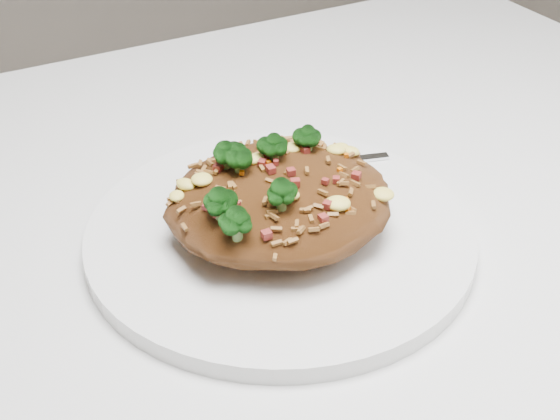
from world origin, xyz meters
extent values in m
cube|color=silver|center=(0.00, 0.00, 0.73)|extent=(1.20, 0.80, 0.04)
cylinder|color=brown|center=(0.54, 0.34, 0.35)|extent=(0.06, 0.06, 0.71)
cylinder|color=white|center=(0.09, -0.01, 0.76)|extent=(0.29, 0.29, 0.01)
ellipsoid|color=brown|center=(0.09, -0.01, 0.79)|extent=(0.17, 0.15, 0.05)
ellipsoid|color=#093807|center=(0.03, -0.03, 0.82)|extent=(0.02, 0.02, 0.02)
ellipsoid|color=#093807|center=(0.07, -0.04, 0.82)|extent=(0.02, 0.02, 0.02)
ellipsoid|color=#093807|center=(0.09, 0.01, 0.82)|extent=(0.02, 0.02, 0.02)
ellipsoid|color=#093807|center=(0.06, 0.02, 0.82)|extent=(0.02, 0.02, 0.02)
ellipsoid|color=#093807|center=(0.06, 0.01, 0.82)|extent=(0.02, 0.02, 0.02)
ellipsoid|color=#093807|center=(0.12, 0.02, 0.82)|extent=(0.02, 0.02, 0.02)
ellipsoid|color=#093807|center=(0.03, -0.05, 0.81)|extent=(0.02, 0.02, 0.02)
cube|color=silver|center=(0.18, 0.05, 0.77)|extent=(0.10, 0.04, 0.00)
cube|color=silver|center=(0.09, 0.07, 0.77)|extent=(0.04, 0.03, 0.00)
camera|label=1|loc=(-0.14, -0.42, 1.11)|focal=50.00mm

